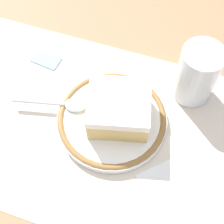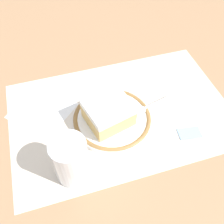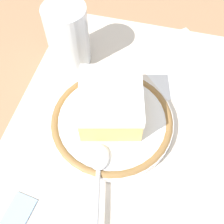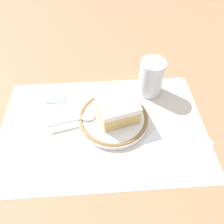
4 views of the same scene
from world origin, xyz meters
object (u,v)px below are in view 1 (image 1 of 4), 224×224
at_px(plate, 112,119).
at_px(sugar_packet, 46,59).
at_px(cup, 196,77).
at_px(spoon, 66,104).
at_px(napkin, 192,196).
at_px(cake_slice, 119,109).

bearing_deg(plate, sugar_packet, -28.04).
distance_m(cup, sugar_packet, 0.27).
xyz_separation_m(spoon, cup, (-0.19, -0.10, 0.03)).
xyz_separation_m(cup, napkin, (-0.04, 0.18, -0.04)).
bearing_deg(cake_slice, spoon, 4.00).
distance_m(plate, cup, 0.15).
relative_size(cake_slice, spoon, 0.89).
bearing_deg(cup, sugar_packet, 3.70).
height_order(spoon, cup, cup).
distance_m(plate, spoon, 0.08).
relative_size(cake_slice, napkin, 0.87).
distance_m(plate, napkin, 0.17).
bearing_deg(napkin, cup, -77.36).
distance_m(spoon, cup, 0.21).
distance_m(plate, sugar_packet, 0.17).
bearing_deg(sugar_packet, cup, -176.30).
height_order(napkin, sugar_packet, sugar_packet).
height_order(cake_slice, sugar_packet, cake_slice).
relative_size(spoon, sugar_packet, 2.49).
height_order(plate, cup, cup).
bearing_deg(cake_slice, plate, 24.16).
height_order(plate, cake_slice, cake_slice).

